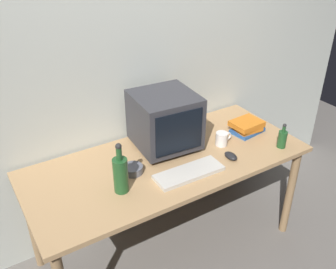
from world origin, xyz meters
The scene contains 11 objects.
ground_plane centered at (0.00, 0.00, 0.00)m, with size 6.00×6.00×0.00m, color slate.
back_wall centered at (0.00, 0.44, 1.25)m, with size 4.00×0.08×2.50m, color beige.
desk centered at (0.00, 0.00, 0.67)m, with size 1.77×0.77×0.75m.
crt_monitor centered at (0.06, 0.14, 0.94)m, with size 0.41×0.41×0.37m.
keyboard centered at (0.02, -0.20, 0.76)m, with size 0.42×0.15×0.02m, color beige.
computer_mouse centered at (0.34, -0.20, 0.77)m, with size 0.06×0.10×0.04m, color black.
bottle_tall centered at (-0.38, -0.13, 0.86)m, with size 0.08×0.08×0.30m.
bottle_short centered at (0.71, -0.27, 0.81)m, with size 0.06×0.06×0.17m.
book_stack centered at (0.65, 0.00, 0.80)m, with size 0.24×0.18×0.09m.
mug centered at (0.40, -0.04, 0.80)m, with size 0.12×0.08×0.09m.
cd_spindle centered at (-0.25, -0.01, 0.77)m, with size 0.12×0.12×0.04m, color #595B66.
Camera 1 is at (-1.03, -1.66, 2.06)m, focal length 40.10 mm.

